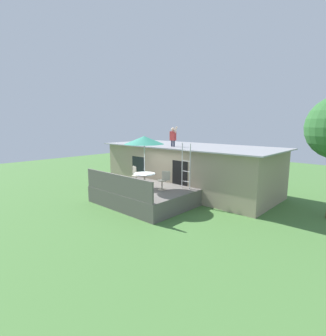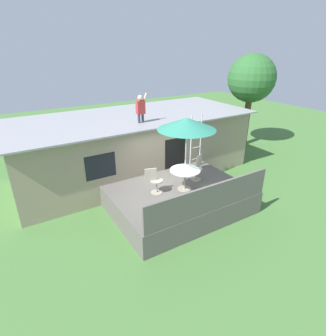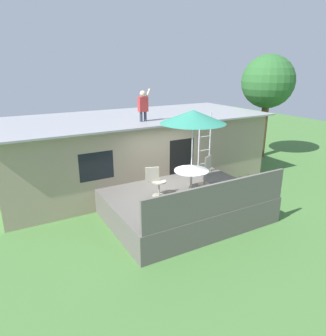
# 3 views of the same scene
# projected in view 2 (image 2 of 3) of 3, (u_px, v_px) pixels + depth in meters

# --- Properties ---
(ground_plane) EXTENTS (40.00, 40.00, 0.00)m
(ground_plane) POSITION_uv_depth(u_px,v_px,m) (178.00, 208.00, 9.97)
(ground_plane) COLOR #477538
(house) EXTENTS (10.50, 4.50, 2.67)m
(house) POSITION_uv_depth(u_px,v_px,m) (133.00, 145.00, 12.22)
(house) COLOR gray
(house) RESTS_ON ground
(deck) EXTENTS (4.64, 3.50, 0.80)m
(deck) POSITION_uv_depth(u_px,v_px,m) (178.00, 198.00, 9.80)
(deck) COLOR #605B56
(deck) RESTS_ON ground
(deck_railing) EXTENTS (4.54, 0.08, 0.90)m
(deck_railing) POSITION_uv_depth(u_px,v_px,m) (211.00, 199.00, 8.13)
(deck_railing) COLOR #605B56
(deck_railing) RESTS_ON deck
(patio_table) EXTENTS (1.04, 1.04, 0.74)m
(patio_table) POSITION_uv_depth(u_px,v_px,m) (185.00, 174.00, 9.36)
(patio_table) COLOR #A59E8C
(patio_table) RESTS_ON deck
(patio_umbrella) EXTENTS (1.90, 1.90, 2.54)m
(patio_umbrella) POSITION_uv_depth(u_px,v_px,m) (187.00, 124.00, 8.63)
(patio_umbrella) COLOR silver
(patio_umbrella) RESTS_ON deck
(step_ladder) EXTENTS (0.52, 0.04, 2.20)m
(step_ladder) POSITION_uv_depth(u_px,v_px,m) (196.00, 142.00, 10.89)
(step_ladder) COLOR silver
(step_ladder) RESTS_ON deck
(person_figure) EXTENTS (0.47, 0.20, 1.11)m
(person_figure) POSITION_uv_depth(u_px,v_px,m) (141.00, 107.00, 10.38)
(person_figure) COLOR #33384C
(person_figure) RESTS_ON house
(patio_chair_left) EXTENTS (0.61, 0.44, 0.92)m
(patio_chair_left) POSITION_uv_depth(u_px,v_px,m) (154.00, 181.00, 9.17)
(patio_chair_left) COLOR #A59E8C
(patio_chair_left) RESTS_ON deck
(patio_chair_right) EXTENTS (0.59, 0.44, 0.92)m
(patio_chair_right) POSITION_uv_depth(u_px,v_px,m) (197.00, 168.00, 10.14)
(patio_chair_right) COLOR #A59E8C
(patio_chair_right) RESTS_ON deck
(backyard_tree) EXTENTS (2.56, 2.56, 5.05)m
(backyard_tree) POSITION_uv_depth(u_px,v_px,m) (252.00, 79.00, 14.82)
(backyard_tree) COLOR brown
(backyard_tree) RESTS_ON ground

